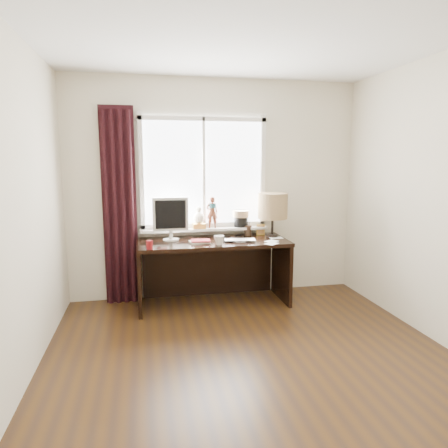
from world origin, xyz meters
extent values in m
cube|color=#311E13|center=(0.00, 0.00, 0.00)|extent=(3.50, 4.00, 0.00)
cube|color=white|center=(0.00, 0.00, 2.60)|extent=(3.50, 4.00, 0.00)
cube|color=beige|center=(0.00, 2.00, 1.30)|extent=(3.50, 0.00, 2.60)
cube|color=beige|center=(-1.75, 0.00, 1.30)|extent=(0.00, 4.00, 2.60)
imported|color=silver|center=(0.19, 1.51, 0.76)|extent=(0.38, 0.28, 0.03)
imported|color=white|center=(-0.08, 1.39, 0.80)|extent=(0.13, 0.13, 0.11)
cylinder|color=maroon|center=(-0.82, 1.33, 0.79)|extent=(0.07, 0.07, 0.09)
cube|color=white|center=(-0.15, 1.99, 1.50)|extent=(1.40, 0.02, 1.30)
cube|color=silver|center=(-0.15, 1.96, 0.88)|extent=(1.50, 0.05, 0.05)
cube|color=silver|center=(-0.15, 1.96, 2.12)|extent=(1.50, 0.05, 0.05)
cube|color=silver|center=(-0.88, 1.96, 1.50)|extent=(0.05, 0.05, 1.40)
cube|color=silver|center=(0.57, 1.96, 1.50)|extent=(0.05, 0.05, 1.40)
cube|color=silver|center=(-0.15, 1.96, 1.50)|extent=(0.03, 0.05, 1.30)
cube|color=silver|center=(-0.15, 1.91, 0.83)|extent=(1.52, 0.18, 0.03)
cylinder|color=#45050B|center=(-0.66, 1.90, 0.96)|extent=(0.13, 0.13, 0.22)
cube|color=gold|center=(-0.22, 1.89, 0.88)|extent=(0.15, 0.12, 0.06)
sphere|color=beige|center=(-0.22, 1.89, 0.97)|extent=(0.13, 0.13, 0.13)
sphere|color=beige|center=(-0.22, 1.89, 1.07)|extent=(0.07, 0.07, 0.07)
imported|color=#5A2917|center=(-0.06, 1.89, 1.04)|extent=(0.14, 0.10, 0.38)
cylinder|color=#1E4C51|center=(-0.06, 1.88, 1.12)|extent=(0.09, 0.09, 0.05)
cylinder|color=black|center=(0.29, 1.90, 0.91)|extent=(0.16, 0.16, 0.12)
cylinder|color=#8C6B4C|center=(0.29, 1.90, 1.01)|extent=(0.20, 0.20, 0.08)
cube|color=black|center=(-1.13, 1.92, 1.12)|extent=(0.38, 0.05, 2.25)
cylinder|color=black|center=(-1.27, 1.89, 1.10)|extent=(0.06, 0.06, 2.20)
cylinder|color=black|center=(-1.18, 1.89, 1.10)|extent=(0.06, 0.06, 2.20)
cylinder|color=black|center=(-1.09, 1.89, 1.10)|extent=(0.06, 0.06, 2.20)
cylinder|color=black|center=(-1.00, 1.89, 1.10)|extent=(0.06, 0.06, 2.20)
cube|color=black|center=(-0.10, 1.63, 0.73)|extent=(1.70, 0.70, 0.04)
cube|color=black|center=(-0.93, 1.63, 0.35)|extent=(0.04, 0.64, 0.71)
cube|color=black|center=(0.73, 1.63, 0.35)|extent=(0.04, 0.64, 0.71)
cube|color=black|center=(-0.10, 1.97, 0.35)|extent=(1.60, 0.03, 0.71)
cylinder|color=beige|center=(-0.57, 1.74, 0.76)|extent=(0.18, 0.18, 0.01)
cylinder|color=beige|center=(-0.57, 1.74, 0.81)|extent=(0.04, 0.04, 0.10)
cube|color=beige|center=(-0.57, 1.74, 1.05)|extent=(0.40, 0.04, 0.38)
cube|color=black|center=(-0.57, 1.71, 1.05)|extent=(0.34, 0.01, 0.32)
cube|color=beige|center=(-0.27, 1.54, 0.76)|extent=(0.23, 0.18, 0.02)
cube|color=maroon|center=(-0.26, 1.53, 0.78)|extent=(0.22, 0.17, 0.01)
cylinder|color=black|center=(0.37, 1.86, 0.81)|extent=(0.09, 0.09, 0.12)
cylinder|color=black|center=(0.35, 1.87, 0.86)|extent=(0.01, 0.01, 0.22)
cylinder|color=black|center=(0.38, 1.85, 0.84)|extent=(0.01, 0.01, 0.19)
cylinder|color=black|center=(0.37, 1.87, 0.88)|extent=(0.01, 0.01, 0.25)
cylinder|color=black|center=(0.39, 1.87, 0.83)|extent=(0.01, 0.01, 0.17)
cube|color=gold|center=(0.53, 1.85, 0.81)|extent=(0.10, 0.03, 0.13)
cube|color=#996633|center=(0.53, 1.84, 0.81)|extent=(0.07, 0.02, 0.10)
cylinder|color=black|center=(0.63, 1.71, 0.77)|extent=(0.14, 0.14, 0.03)
cylinder|color=black|center=(0.63, 1.71, 0.89)|extent=(0.03, 0.03, 0.22)
cylinder|color=tan|center=(0.63, 1.71, 1.12)|extent=(0.35, 0.35, 0.30)
cube|color=white|center=(0.54, 1.45, 0.75)|extent=(0.19, 0.18, 0.00)
cube|color=white|center=(0.65, 1.63, 0.75)|extent=(0.15, 0.11, 0.00)
cube|color=white|center=(0.50, 1.33, 0.75)|extent=(0.19, 0.18, 0.00)
torus|color=black|center=(0.05, 1.54, 0.75)|extent=(0.18, 0.18, 0.01)
torus|color=black|center=(0.24, 1.79, 0.75)|extent=(0.13, 0.13, 0.01)
torus|color=black|center=(0.10, 1.75, 0.75)|extent=(0.14, 0.14, 0.01)
camera|label=1|loc=(-0.86, -2.75, 1.68)|focal=32.00mm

